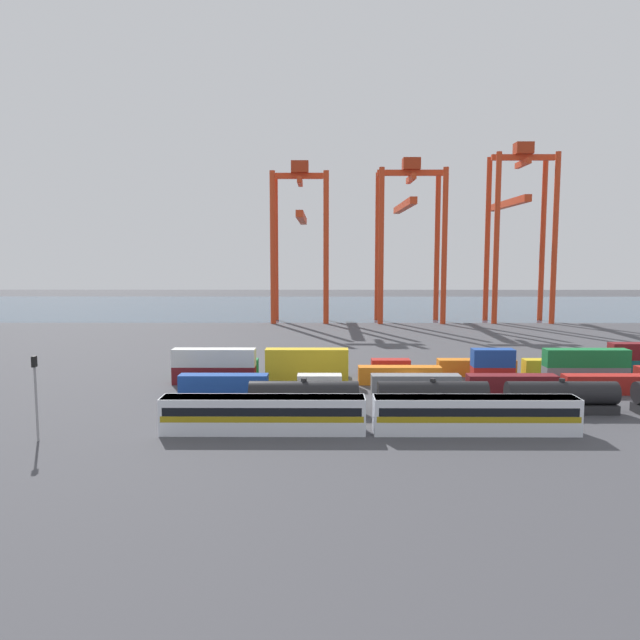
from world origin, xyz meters
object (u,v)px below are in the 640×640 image
Objects in this scene: passenger_train at (369,413)px; shipping_container_9 at (400,375)px; freight_tank_row at (561,397)px; shipping_container_18 at (476,367)px; signal_mast at (35,387)px; gantry_crane_west at (301,228)px; gantry_crane_east at (518,217)px; shipping_container_0 at (224,384)px; shipping_container_12 at (585,375)px; shipping_container_4 at (608,384)px; gantry_crane_central at (409,223)px.

shipping_container_9 is at bearing 75.48° from passenger_train.
freight_tank_row is 6.17× the size of shipping_container_18.
signal_mast is 118.32m from gantry_crane_west.
shipping_container_18 is at bearing -111.47° from gantry_crane_east.
gantry_crane_east is (69.19, 92.40, 28.45)m from shipping_container_0.
shipping_container_9 is 0.27× the size of gantry_crane_west.
shipping_container_9 is at bearing 136.74° from freight_tank_row.
gantry_crane_east is at bearing 68.53° from shipping_container_18.
gantry_crane_west is (-45.01, 86.72, 25.57)m from shipping_container_12.
shipping_container_0 is 1.00× the size of shipping_container_18.
gantry_crane_east is at bearing 75.20° from freight_tank_row.
shipping_container_4 is at bearing -100.24° from gantry_crane_east.
shipping_container_4 is 1.00× the size of shipping_container_12.
passenger_train is 25.00m from freight_tank_row.
passenger_train reaches higher than shipping_container_18.
shipping_container_4 is at bearing -86.13° from shipping_container_12.
signal_mast is at bearing -147.61° from shipping_container_18.
freight_tank_row is at bearing -121.57° from shipping_container_12.
shipping_container_18 is (37.68, 12.28, 0.00)m from shipping_container_0.
gantry_crane_west is at bearing 116.07° from shipping_container_4.
gantry_crane_west is (-35.03, 102.96, 24.92)m from freight_tank_row.
gantry_crane_central reaches higher than freight_tank_row.
shipping_container_9 is (-17.26, 16.24, -0.64)m from freight_tank_row.
shipping_container_12 is (33.58, 24.50, -0.84)m from passenger_train.
gantry_crane_central reaches higher than shipping_container_4.
shipping_container_18 is (53.02, 33.63, -4.28)m from signal_mast.
gantry_crane_west is (-30.61, 80.58, 25.57)m from shipping_container_18.
freight_tank_row is at bearing 19.28° from passenger_train.
gantry_crane_east is (16.69, 92.40, 28.45)m from shipping_container_4.
gantry_crane_west is 0.98× the size of gantry_crane_central.
shipping_container_9 is 14.23m from shipping_container_18.
gantry_crane_central is at bearing 89.68° from shipping_container_18.
freight_tank_row is 14.51m from shipping_container_4.
shipping_container_12 is at bearing 6.73° from shipping_container_0.
shipping_container_0 and shipping_container_12 have the same top height.
gantry_crane_west is 0.90× the size of gantry_crane_east.
shipping_container_12 is at bearing -101.22° from gantry_crane_east.
shipping_container_4 and shipping_container_18 have the same top height.
passenger_train is at bearing -151.63° from shipping_container_4.
gantry_crane_central is 31.10m from gantry_crane_east.
shipping_container_0 is 25.60m from shipping_container_9.
shipping_container_9 is at bearing -78.42° from gantry_crane_west.
shipping_container_9 is 0.26× the size of gantry_crane_central.
passenger_train reaches higher than shipping_container_4.
signal_mast reaches higher than passenger_train.
gantry_crane_east is (31.51, 80.11, 28.45)m from shipping_container_18.
passenger_train is 0.98× the size of gantry_crane_west.
shipping_container_4 is 6.16m from shipping_container_12.
gantry_crane_central reaches higher than shipping_container_12.
shipping_container_9 is at bearing 167.48° from shipping_container_4.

